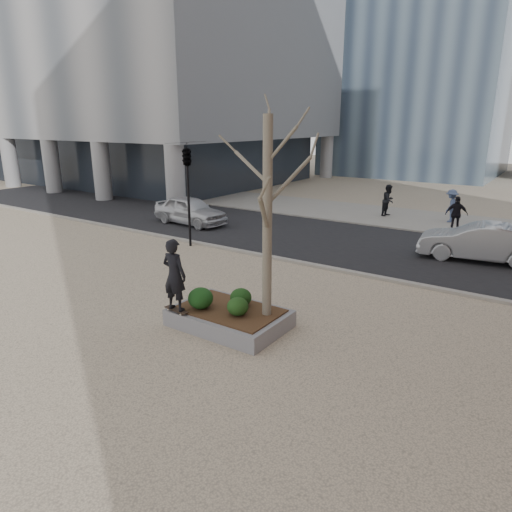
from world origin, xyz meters
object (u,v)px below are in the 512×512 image
Objects in this scene: planter at (229,318)px; police_car at (190,210)px; skateboarder at (174,275)px; skateboard at (176,311)px.

planter is 13.06m from police_car.
police_car is at bearing 136.82° from planter.
planter is 1.89m from skateboarder.
skateboarder reaches higher than planter.
police_car is at bearing -52.80° from skateboarder.
planter is 1.56× the size of skateboarder.
skateboarder reaches higher than police_car.
planter is at bearing 45.76° from skateboard.
skateboard is at bearing -93.42° from skateboarder.
police_car is (-8.41, 9.81, -0.73)m from skateboarder.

